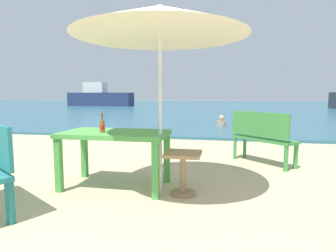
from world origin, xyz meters
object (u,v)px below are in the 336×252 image
object	(u,v)px
swimmer_person	(222,122)
boat_sailboat	(100,97)
patio_umbrella	(160,21)
beer_bottle_amber	(102,125)
bench_green_left	(261,134)
picnic_table_green	(115,140)
side_table_wood	(183,167)

from	to	relation	value
swimmer_person	boat_sailboat	distance (m)	21.48
patio_umbrella	boat_sailboat	bearing A→B (deg)	116.35
beer_bottle_amber	bench_green_left	bearing A→B (deg)	39.27
picnic_table_green	boat_sailboat	xyz separation A→B (m)	(-11.52, 24.43, 0.32)
picnic_table_green	side_table_wood	xyz separation A→B (m)	(0.94, -0.12, -0.30)
patio_umbrella	side_table_wood	xyz separation A→B (m)	(0.28, 0.05, -1.76)
side_table_wood	bench_green_left	bearing A→B (deg)	57.59
beer_bottle_amber	side_table_wood	distance (m)	1.18
side_table_wood	swimmer_person	size ratio (longest dim) A/B	1.32
side_table_wood	boat_sailboat	world-z (taller)	boat_sailboat
bench_green_left	side_table_wood	bearing A→B (deg)	-122.41
patio_umbrella	swimmer_person	size ratio (longest dim) A/B	5.61
beer_bottle_amber	bench_green_left	distance (m)	2.90
side_table_wood	swimmer_person	distance (m)	7.39
picnic_table_green	swimmer_person	size ratio (longest dim) A/B	3.41
picnic_table_green	swimmer_person	bearing A→B (deg)	79.44
beer_bottle_amber	boat_sailboat	world-z (taller)	boat_sailboat
beer_bottle_amber	picnic_table_green	bearing A→B (deg)	42.51
side_table_wood	picnic_table_green	bearing A→B (deg)	172.57
beer_bottle_amber	bench_green_left	xyz separation A→B (m)	(2.23, 1.82, -0.31)
patio_umbrella	beer_bottle_amber	bearing A→B (deg)	176.13
beer_bottle_amber	bench_green_left	world-z (taller)	beer_bottle_amber
patio_umbrella	picnic_table_green	bearing A→B (deg)	165.46
swimmer_person	side_table_wood	bearing A→B (deg)	-93.20
side_table_wood	beer_bottle_amber	bearing A→B (deg)	179.76
bench_green_left	patio_umbrella	bearing A→B (deg)	-127.47
swimmer_person	bench_green_left	bearing A→B (deg)	-82.33
picnic_table_green	swimmer_person	world-z (taller)	picnic_table_green
bench_green_left	swimmer_person	size ratio (longest dim) A/B	2.70
side_table_wood	swimmer_person	xyz separation A→B (m)	(0.41, 7.38, -0.11)
patio_umbrella	bench_green_left	distance (m)	2.84
bench_green_left	boat_sailboat	distance (m)	26.50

